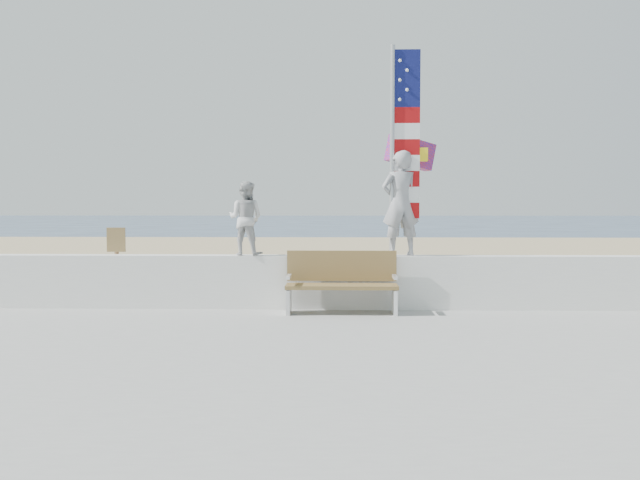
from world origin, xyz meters
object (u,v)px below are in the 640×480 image
(adult, at_px, (401,203))
(child, at_px, (246,218))
(flag, at_px, (400,141))
(bench, at_px, (342,282))

(adult, xyz_separation_m, child, (-2.61, 0.00, -0.26))
(child, xyz_separation_m, flag, (2.59, -0.00, 1.29))
(adult, distance_m, flag, 1.03)
(adult, height_order, bench, adult)
(child, height_order, flag, flag)
(bench, height_order, flag, flag)
(adult, bearing_deg, bench, 12.99)
(bench, bearing_deg, adult, 24.74)
(adult, height_order, child, adult)
(bench, bearing_deg, flag, 25.16)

